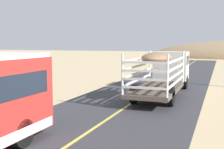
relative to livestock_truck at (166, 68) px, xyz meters
The scene contains 1 object.
livestock_truck is the anchor object (origin of this frame).
Camera 1 is at (4.93, -3.03, 3.60)m, focal length 46.77 mm.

